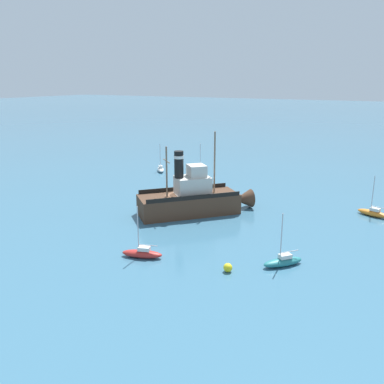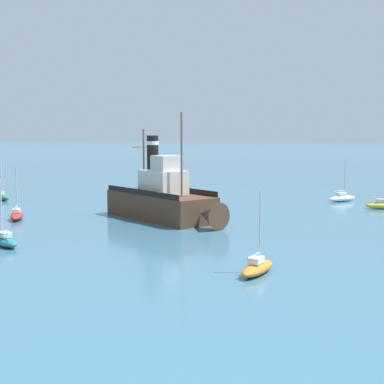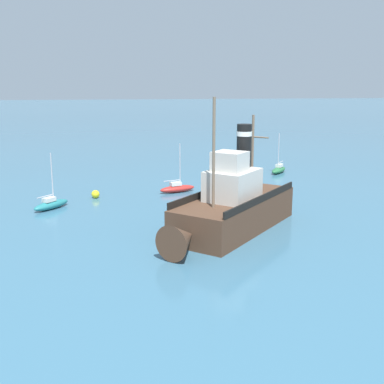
% 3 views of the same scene
% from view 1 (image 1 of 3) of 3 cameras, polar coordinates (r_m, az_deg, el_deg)
% --- Properties ---
extents(ground_plane, '(600.00, 600.00, 0.00)m').
position_cam_1_polar(ground_plane, '(49.92, -1.85, -2.99)').
color(ground_plane, '#38667F').
extents(old_tugboat, '(12.90, 12.22, 9.90)m').
position_cam_1_polar(old_tugboat, '(49.39, 0.21, -0.96)').
color(old_tugboat, '#4C3323').
rests_on(old_tugboat, ground).
extents(sailboat_orange, '(2.33, 3.95, 4.90)m').
position_cam_1_polar(sailboat_orange, '(53.34, 24.08, -2.67)').
color(sailboat_orange, orange).
rests_on(sailboat_orange, ground).
extents(sailboat_white, '(3.67, 3.21, 4.90)m').
position_cam_1_polar(sailboat_white, '(72.81, -4.44, 3.25)').
color(sailboat_white, white).
rests_on(sailboat_white, ground).
extents(sailboat_red, '(2.24, 3.95, 4.90)m').
position_cam_1_polar(sailboat_red, '(38.03, -7.01, -8.51)').
color(sailboat_red, '#B22823').
rests_on(sailboat_red, ground).
extents(sailboat_teal, '(3.61, 3.30, 4.90)m').
position_cam_1_polar(sailboat_teal, '(37.06, 12.65, -9.46)').
color(sailboat_teal, '#23757A').
rests_on(sailboat_teal, ground).
extents(sailboat_yellow, '(3.81, 1.12, 4.90)m').
position_cam_1_polar(sailboat_yellow, '(72.91, 1.04, 3.31)').
color(sailboat_yellow, gold).
rests_on(sailboat_yellow, ground).
extents(mooring_buoy, '(0.77, 0.77, 0.77)m').
position_cam_1_polar(mooring_buoy, '(35.27, 5.05, -10.53)').
color(mooring_buoy, yellow).
rests_on(mooring_buoy, ground).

